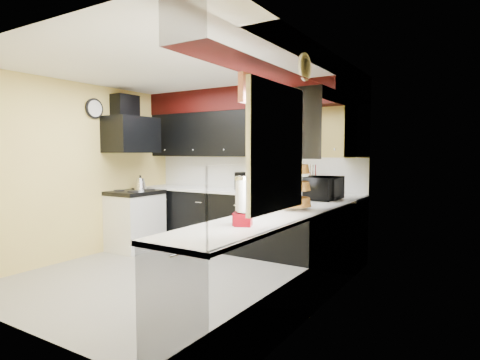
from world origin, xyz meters
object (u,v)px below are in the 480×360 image
at_px(utensil_crock, 313,188).
at_px(toaster_oven, 252,182).
at_px(microwave, 324,188).
at_px(knife_block, 312,185).
at_px(kettle, 140,184).

bearing_deg(utensil_crock, toaster_oven, -177.28).
relative_size(microwave, knife_block, 2.06).
height_order(toaster_oven, utensil_crock, toaster_oven).
bearing_deg(knife_block, kettle, -162.18).
relative_size(toaster_oven, microwave, 0.93).
bearing_deg(toaster_oven, knife_block, 25.25).
height_order(toaster_oven, knife_block, toaster_oven).
relative_size(microwave, utensil_crock, 2.88).
distance_m(utensil_crock, kettle, 2.73).
height_order(knife_block, kettle, knife_block).
height_order(microwave, kettle, microwave).
xyz_separation_m(microwave, knife_block, (-0.36, 0.52, -0.02)).
relative_size(toaster_oven, utensil_crock, 2.68).
bearing_deg(utensil_crock, microwave, -56.48).
distance_m(microwave, kettle, 3.02).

